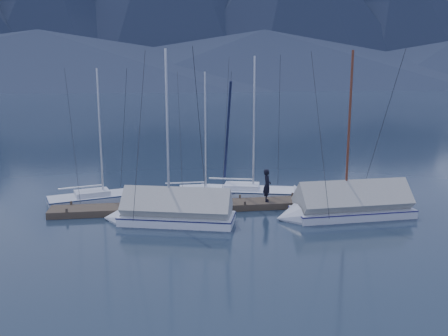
{
  "coord_description": "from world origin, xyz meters",
  "views": [
    {
      "loc": [
        -3.7,
        -22.21,
        7.01
      ],
      "look_at": [
        0.0,
        2.0,
        2.2
      ],
      "focal_mm": 38.0,
      "sensor_mm": 36.0,
      "label": 1
    }
  ],
  "objects": [
    {
      "name": "mountain_range",
      "position": [
        4.12,
        370.45,
        58.65
      ],
      "size": [
        877.0,
        584.0,
        150.5
      ],
      "color": "#475675",
      "rests_on": "ground"
    },
    {
      "name": "sailboat_open_mid",
      "position": [
        -0.27,
        4.55,
        0.14
      ],
      "size": [
        6.0,
        2.58,
        7.93
      ],
      "color": "silver",
      "rests_on": "ground"
    },
    {
      "name": "sailboat_open_right",
      "position": [
        2.55,
        4.22,
        0.16
      ],
      "size": [
        6.97,
        3.64,
        8.87
      ],
      "color": "silver",
      "rests_on": "ground"
    },
    {
      "name": "sailboat_covered_far",
      "position": [
        -3.11,
        -0.08,
        0.44
      ],
      "size": [
        6.71,
        3.65,
        9.02
      ],
      "color": "white",
      "rests_on": "ground"
    },
    {
      "name": "sailboat_open_left",
      "position": [
        -6.13,
        4.72,
        0.14
      ],
      "size": [
        6.37,
        3.41,
        8.12
      ],
      "color": "silver",
      "rests_on": "ground"
    },
    {
      "name": "person",
      "position": [
        2.31,
        1.86,
        1.22
      ],
      "size": [
        0.52,
        0.7,
        1.75
      ],
      "primitive_type": "imported",
      "rotation": [
        0.0,
        0.0,
        1.4
      ],
      "color": "black",
      "rests_on": "dock"
    },
    {
      "name": "dock",
      "position": [
        0.0,
        2.0,
        0.11
      ],
      "size": [
        18.0,
        1.5,
        0.54
      ],
      "color": "#382D23",
      "rests_on": "ground"
    },
    {
      "name": "mooring_posts",
      "position": [
        -0.5,
        2.0,
        0.35
      ],
      "size": [
        15.12,
        1.52,
        0.35
      ],
      "color": "#382D23",
      "rests_on": "ground"
    },
    {
      "name": "ground",
      "position": [
        0.0,
        0.0,
        0.0
      ],
      "size": [
        1000.0,
        1000.0,
        0.0
      ],
      "primitive_type": "plane",
      "color": "black",
      "rests_on": "ground"
    },
    {
      "name": "sailboat_covered_near",
      "position": [
        5.64,
        -0.44,
        0.45
      ],
      "size": [
        7.08,
        3.02,
        9.08
      ],
      "color": "silver",
      "rests_on": "ground"
    }
  ]
}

